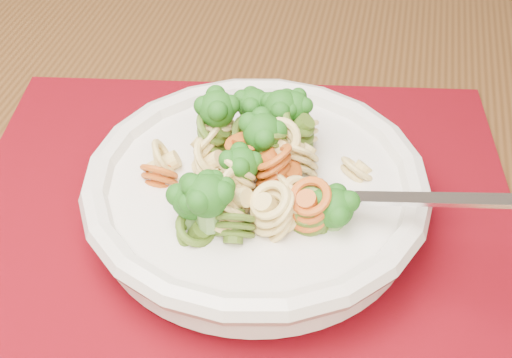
# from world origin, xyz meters

# --- Properties ---
(dining_table) EXTENTS (1.46, 0.98, 0.78)m
(dining_table) POSITION_xyz_m (-0.02, 0.63, 0.67)
(dining_table) COLOR #4F3116
(dining_table) RESTS_ON ground
(placemat) EXTENTS (0.44, 0.36, 0.00)m
(placemat) POSITION_xyz_m (-0.05, 0.58, 0.78)
(placemat) COLOR #640410
(placemat) RESTS_ON dining_table
(pasta_bowl) EXTENTS (0.25, 0.25, 0.05)m
(pasta_bowl) POSITION_xyz_m (-0.03, 0.56, 0.81)
(pasta_bowl) COLOR beige
(pasta_bowl) RESTS_ON placemat
(pasta_broccoli_heap) EXTENTS (0.21, 0.21, 0.06)m
(pasta_broccoli_heap) POSITION_xyz_m (-0.03, 0.56, 0.83)
(pasta_broccoli_heap) COLOR #EACC74
(pasta_broccoli_heap) RESTS_ON pasta_bowl
(fork) EXTENTS (0.18, 0.07, 0.08)m
(fork) POSITION_xyz_m (0.01, 0.55, 0.83)
(fork) COLOR silver
(fork) RESTS_ON pasta_bowl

